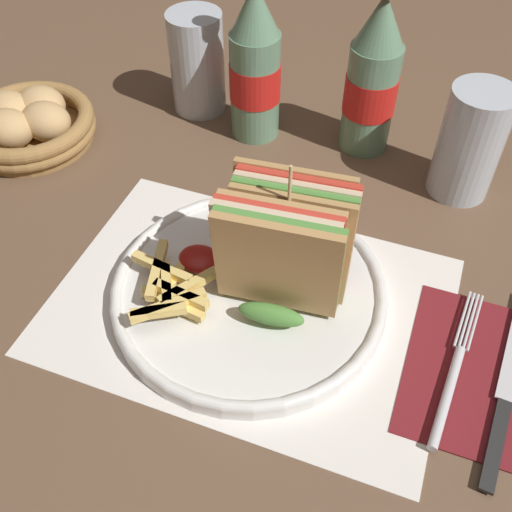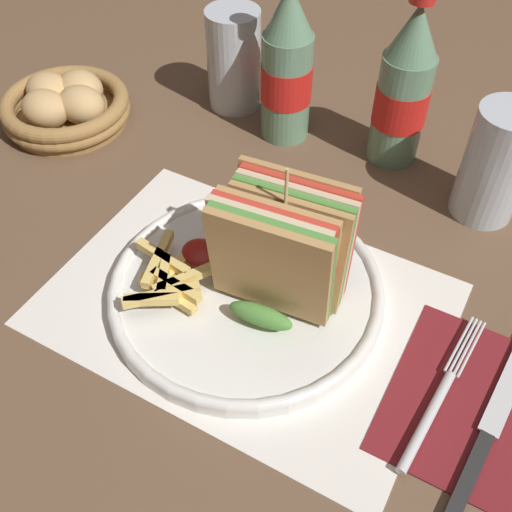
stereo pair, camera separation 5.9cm
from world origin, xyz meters
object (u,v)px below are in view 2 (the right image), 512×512
Objects in this scene: knife at (495,417)px; coke_bottle_far at (404,90)px; club_sandwich at (283,250)px; glass_far at (234,66)px; coke_bottle_near at (287,68)px; glass_near at (494,170)px; bread_basket at (66,105)px; plate_main at (246,289)px; fork at (435,404)px.

knife is 0.99× the size of coke_bottle_far.
club_sandwich is 0.69× the size of coke_bottle_far.
knife is 0.54m from glass_far.
glass_near is at bearing -4.99° from coke_bottle_near.
coke_bottle_near is at bearing 24.19° from bread_basket.
glass_near reaches higher than bread_basket.
club_sandwich reaches higher than glass_near.
plate_main is 0.29m from coke_bottle_near.
plate_main is 2.07× the size of glass_near.
club_sandwich reaches higher than plate_main.
fork is at bearing -44.77° from coke_bottle_near.
plate_main is 1.26× the size of knife.
fork is 0.36m from coke_bottle_far.
plate_main is at bearing 176.31° from fork.
bread_basket is (-0.53, -0.10, -0.03)m from glass_near.
glass_near is (0.17, 0.24, 0.05)m from plate_main.
coke_bottle_near is 0.10m from glass_far.
glass_far is at bearing 163.28° from coke_bottle_near.
knife is 0.27m from glass_near.
bread_basket is (-0.17, -0.15, -0.03)m from glass_far.
glass_near reaches higher than knife.
club_sandwich is 0.28m from coke_bottle_near.
coke_bottle_near is (-0.34, 0.28, 0.09)m from knife.
glass_near is at bearing 10.24° from bread_basket.
glass_near is 0.79× the size of bread_basket.
club_sandwich is 0.41m from bread_basket.
coke_bottle_far reaches higher than knife.
coke_bottle_far reaches higher than plate_main.
club_sandwich is at bearing -19.05° from bread_basket.
coke_bottle_far is 1.65× the size of glass_far.
coke_bottle_near reaches higher than fork.
bread_basket is at bearing 157.84° from plate_main.
coke_bottle_near is 0.30m from bread_basket.
glass_far is at bearing 127.67° from club_sandwich.
coke_bottle_far is at bearing 9.19° from coke_bottle_near.
bread_basket is at bearing 167.44° from fork.
fork is at bearing -83.27° from glass_near.
bread_basket is (-0.36, 0.15, 0.02)m from plate_main.
plate_main is 1.64× the size of bread_basket.
glass_far reaches higher than plate_main.
knife is 0.99× the size of coke_bottle_near.
knife is (0.22, -0.03, -0.07)m from club_sandwich.
club_sandwich reaches higher than glass_far.
knife is at bearing -14.83° from bread_basket.
coke_bottle_far is 1.30× the size of bread_basket.
coke_bottle_near is (-0.09, 0.26, 0.08)m from plate_main.
coke_bottle_near is at bearing -170.81° from coke_bottle_far.
fork is 1.35× the size of glass_far.
coke_bottle_far is at bearing -1.19° from glass_far.
bread_basket reaches higher than fork.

